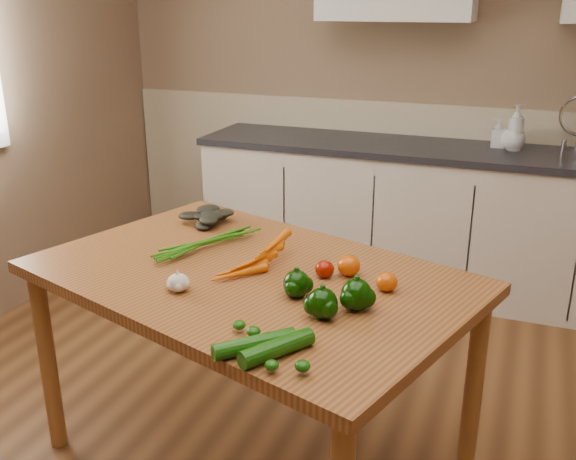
{
  "coord_description": "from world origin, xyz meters",
  "views": [
    {
      "loc": [
        0.74,
        -1.61,
        1.71
      ],
      "look_at": [
        -0.09,
        0.53,
        0.89
      ],
      "focal_mm": 40.0,
      "sensor_mm": 36.0,
      "label": 1
    }
  ],
  "objects_px": {
    "soap_bottle_b": "(498,133)",
    "tomato_c": "(387,282)",
    "soap_bottle_a": "(516,128)",
    "garlic_bulb": "(178,283)",
    "carrot_bunch": "(242,252)",
    "pepper_c": "(322,303)",
    "table": "(250,295)",
    "pepper_a": "(297,284)",
    "zucchini_b": "(255,344)",
    "tomato_a": "(325,269)",
    "soap_bottle_c": "(514,135)",
    "leafy_greens": "(209,213)",
    "tomato_b": "(349,265)",
    "zucchini_a": "(277,348)",
    "pepper_b": "(357,295)"
  },
  "relations": [
    {
      "from": "leafy_greens",
      "to": "tomato_a",
      "type": "height_order",
      "value": "leafy_greens"
    },
    {
      "from": "tomato_b",
      "to": "pepper_a",
      "type": "bearing_deg",
      "value": -116.12
    },
    {
      "from": "tomato_a",
      "to": "soap_bottle_a",
      "type": "bearing_deg",
      "value": 74.97
    },
    {
      "from": "tomato_b",
      "to": "leafy_greens",
      "type": "bearing_deg",
      "value": 157.12
    },
    {
      "from": "pepper_c",
      "to": "tomato_b",
      "type": "bearing_deg",
      "value": 92.21
    },
    {
      "from": "zucchini_a",
      "to": "soap_bottle_a",
      "type": "bearing_deg",
      "value": 79.16
    },
    {
      "from": "soap_bottle_a",
      "to": "garlic_bulb",
      "type": "distance_m",
      "value": 2.4
    },
    {
      "from": "soap_bottle_b",
      "to": "carrot_bunch",
      "type": "xyz_separation_m",
      "value": [
        -0.75,
        -1.95,
        -0.13
      ]
    },
    {
      "from": "pepper_a",
      "to": "tomato_b",
      "type": "bearing_deg",
      "value": 63.88
    },
    {
      "from": "carrot_bunch",
      "to": "tomato_b",
      "type": "xyz_separation_m",
      "value": [
        0.4,
        0.02,
        -0.0
      ]
    },
    {
      "from": "tomato_b",
      "to": "zucchini_b",
      "type": "bearing_deg",
      "value": -99.18
    },
    {
      "from": "soap_bottle_b",
      "to": "pepper_c",
      "type": "xyz_separation_m",
      "value": [
        -0.34,
        -2.26,
        -0.12
      ]
    },
    {
      "from": "soap_bottle_c",
      "to": "table",
      "type": "bearing_deg",
      "value": -12.68
    },
    {
      "from": "carrot_bunch",
      "to": "pepper_c",
      "type": "xyz_separation_m",
      "value": [
        0.41,
        -0.31,
        0.01
      ]
    },
    {
      "from": "table",
      "to": "pepper_b",
      "type": "xyz_separation_m",
      "value": [
        0.43,
        -0.14,
        0.14
      ]
    },
    {
      "from": "pepper_a",
      "to": "zucchini_b",
      "type": "height_order",
      "value": "pepper_a"
    },
    {
      "from": "tomato_a",
      "to": "soap_bottle_b",
      "type": "bearing_deg",
      "value": 77.91
    },
    {
      "from": "pepper_a",
      "to": "tomato_b",
      "type": "xyz_separation_m",
      "value": [
        0.11,
        0.22,
        -0.01
      ]
    },
    {
      "from": "tomato_b",
      "to": "zucchini_a",
      "type": "relative_size",
      "value": 0.36
    },
    {
      "from": "leafy_greens",
      "to": "pepper_c",
      "type": "bearing_deg",
      "value": -41.36
    },
    {
      "from": "soap_bottle_a",
      "to": "tomato_b",
      "type": "xyz_separation_m",
      "value": [
        -0.44,
        -1.87,
        -0.18
      ]
    },
    {
      "from": "table",
      "to": "soap_bottle_a",
      "type": "bearing_deg",
      "value": 86.21
    },
    {
      "from": "tomato_a",
      "to": "tomato_b",
      "type": "bearing_deg",
      "value": 32.25
    },
    {
      "from": "tomato_a",
      "to": "pepper_c",
      "type": "bearing_deg",
      "value": -73.31
    },
    {
      "from": "garlic_bulb",
      "to": "pepper_a",
      "type": "xyz_separation_m",
      "value": [
        0.38,
        0.1,
        0.01
      ]
    },
    {
      "from": "soap_bottle_c",
      "to": "tomato_b",
      "type": "distance_m",
      "value": 1.93
    },
    {
      "from": "pepper_a",
      "to": "soap_bottle_b",
      "type": "bearing_deg",
      "value": 77.95
    },
    {
      "from": "soap_bottle_a",
      "to": "soap_bottle_b",
      "type": "bearing_deg",
      "value": 12.75
    },
    {
      "from": "soap_bottle_a",
      "to": "tomato_c",
      "type": "height_order",
      "value": "soap_bottle_a"
    },
    {
      "from": "tomato_c",
      "to": "zucchini_a",
      "type": "height_order",
      "value": "tomato_c"
    },
    {
      "from": "soap_bottle_b",
      "to": "tomato_c",
      "type": "relative_size",
      "value": 2.35
    },
    {
      "from": "table",
      "to": "pepper_c",
      "type": "xyz_separation_m",
      "value": [
        0.35,
        -0.23,
        0.14
      ]
    },
    {
      "from": "pepper_c",
      "to": "zucchini_b",
      "type": "bearing_deg",
      "value": -112.81
    },
    {
      "from": "table",
      "to": "tomato_b",
      "type": "height_order",
      "value": "tomato_b"
    },
    {
      "from": "pepper_a",
      "to": "zucchini_a",
      "type": "height_order",
      "value": "pepper_a"
    },
    {
      "from": "soap_bottle_b",
      "to": "zucchini_a",
      "type": "xyz_separation_m",
      "value": [
        -0.38,
        -2.52,
        -0.15
      ]
    },
    {
      "from": "leafy_greens",
      "to": "zucchini_a",
      "type": "xyz_separation_m",
      "value": [
        0.67,
        -0.89,
        -0.03
      ]
    },
    {
      "from": "carrot_bunch",
      "to": "leafy_greens",
      "type": "distance_m",
      "value": 0.44
    },
    {
      "from": "carrot_bunch",
      "to": "tomato_c",
      "type": "bearing_deg",
      "value": 11.75
    },
    {
      "from": "soap_bottle_a",
      "to": "zucchini_b",
      "type": "bearing_deg",
      "value": 118.83
    },
    {
      "from": "table",
      "to": "carrot_bunch",
      "type": "bearing_deg",
      "value": 147.28
    },
    {
      "from": "tomato_c",
      "to": "tomato_b",
      "type": "bearing_deg",
      "value": 152.94
    },
    {
      "from": "pepper_c",
      "to": "zucchini_b",
      "type": "distance_m",
      "value": 0.28
    },
    {
      "from": "pepper_a",
      "to": "garlic_bulb",
      "type": "bearing_deg",
      "value": -164.68
    },
    {
      "from": "table",
      "to": "pepper_b",
      "type": "relative_size",
      "value": 17.62
    },
    {
      "from": "zucchini_a",
      "to": "tomato_b",
      "type": "bearing_deg",
      "value": 87.12
    },
    {
      "from": "tomato_b",
      "to": "zucchini_b",
      "type": "relative_size",
      "value": 0.34
    },
    {
      "from": "table",
      "to": "soap_bottle_c",
      "type": "xyz_separation_m",
      "value": [
        0.77,
        1.98,
        0.27
      ]
    },
    {
      "from": "tomato_c",
      "to": "garlic_bulb",
      "type": "bearing_deg",
      "value": -158.68
    },
    {
      "from": "tomato_a",
      "to": "soap_bottle_c",
      "type": "bearing_deg",
      "value": 75.21
    }
  ]
}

